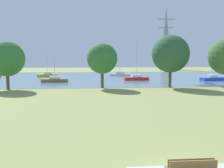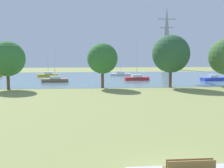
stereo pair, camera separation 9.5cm
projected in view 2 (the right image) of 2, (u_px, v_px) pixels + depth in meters
The scene contains 11 objects.
ground_plane at pixel (120, 96), 31.57m from camera, with size 160.00×160.00×0.00m, color #8C9351.
water_surface at pixel (105, 77), 59.31m from camera, with size 140.00×40.00×0.02m, color slate.
sailboat_white at pixel (120, 74), 63.92m from camera, with size 4.97×2.19×6.43m.
sailboat_yellow at pixel (48, 75), 61.45m from camera, with size 4.96×2.17×5.81m.
sailboat_blue at pixel (213, 78), 51.48m from camera, with size 5.02×2.69×6.13m.
sailboat_red at pixel (137, 78), 52.36m from camera, with size 4.84×1.64×7.79m.
sailboat_brown at pixel (55, 80), 48.63m from camera, with size 4.89×1.82×5.61m.
tree_west_far at pixel (7, 59), 37.44m from camera, with size 5.01×5.01×6.91m.
tree_east_near at pixel (102, 59), 39.33m from camera, with size 4.57×4.57×6.70m.
tree_mid_shore at pixel (171, 54), 39.81m from camera, with size 5.69×5.69×7.95m.
electricity_pylon at pixel (166, 38), 94.71m from camera, with size 6.40×4.40×22.33m.
Camera 2 is at (-3.70, -9.04, 4.76)m, focal length 42.40 mm.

